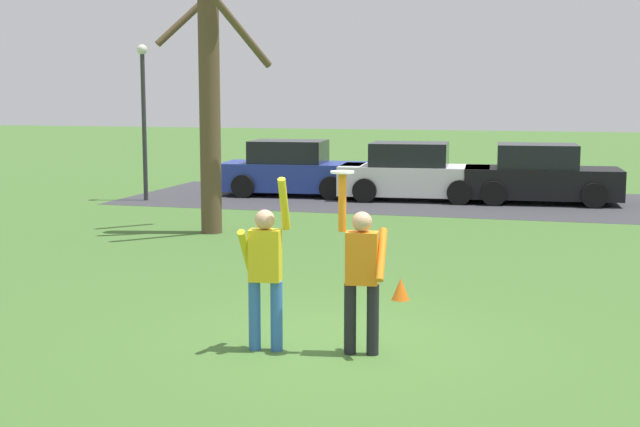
{
  "coord_description": "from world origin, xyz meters",
  "views": [
    {
      "loc": [
        2.55,
        -9.93,
        2.98
      ],
      "look_at": [
        -0.19,
        -0.05,
        1.58
      ],
      "focal_mm": 49.96,
      "sensor_mm": 36.0,
      "label": 1
    }
  ],
  "objects_px": {
    "bare_tree_tall": "(210,84)",
    "person_catcher": "(362,270)",
    "parked_car_blue": "(292,170)",
    "parked_car_white": "(413,174)",
    "person_defender": "(265,267)",
    "field_cone_orange": "(401,289)",
    "lamppost_by_lot": "(144,106)",
    "parked_car_black": "(541,176)",
    "frisbee_disc": "(342,172)"
  },
  "relations": [
    {
      "from": "lamppost_by_lot",
      "to": "field_cone_orange",
      "type": "distance_m",
      "value": 13.55
    },
    {
      "from": "parked_car_white",
      "to": "field_cone_orange",
      "type": "relative_size",
      "value": 13.22
    },
    {
      "from": "parked_car_white",
      "to": "bare_tree_tall",
      "type": "bearing_deg",
      "value": -118.79
    },
    {
      "from": "person_catcher",
      "to": "parked_car_white",
      "type": "relative_size",
      "value": 0.49
    },
    {
      "from": "person_defender",
      "to": "bare_tree_tall",
      "type": "xyz_separation_m",
      "value": [
        -3.93,
        7.94,
        2.17
      ]
    },
    {
      "from": "frisbee_disc",
      "to": "parked_car_black",
      "type": "bearing_deg",
      "value": 83.3
    },
    {
      "from": "parked_car_blue",
      "to": "field_cone_orange",
      "type": "bearing_deg",
      "value": -70.53
    },
    {
      "from": "parked_car_black",
      "to": "lamppost_by_lot",
      "type": "distance_m",
      "value": 10.96
    },
    {
      "from": "frisbee_disc",
      "to": "field_cone_orange",
      "type": "bearing_deg",
      "value": 86.5
    },
    {
      "from": "person_defender",
      "to": "field_cone_orange",
      "type": "distance_m",
      "value": 3.21
    },
    {
      "from": "parked_car_blue",
      "to": "bare_tree_tall",
      "type": "relative_size",
      "value": 0.7
    },
    {
      "from": "parked_car_blue",
      "to": "lamppost_by_lot",
      "type": "relative_size",
      "value": 0.99
    },
    {
      "from": "bare_tree_tall",
      "to": "field_cone_orange",
      "type": "xyz_separation_m",
      "value": [
        4.98,
        -5.03,
        -2.99
      ]
    },
    {
      "from": "person_defender",
      "to": "lamppost_by_lot",
      "type": "distance_m",
      "value": 15.11
    },
    {
      "from": "lamppost_by_lot",
      "to": "field_cone_orange",
      "type": "xyz_separation_m",
      "value": [
        8.96,
        -9.87,
        -2.43
      ]
    },
    {
      "from": "person_catcher",
      "to": "parked_car_blue",
      "type": "bearing_deg",
      "value": -76.82
    },
    {
      "from": "person_catcher",
      "to": "field_cone_orange",
      "type": "xyz_separation_m",
      "value": [
        -0.05,
        2.78,
        -0.82
      ]
    },
    {
      "from": "person_defender",
      "to": "parked_car_blue",
      "type": "relative_size",
      "value": 0.48
    },
    {
      "from": "person_catcher",
      "to": "frisbee_disc",
      "type": "relative_size",
      "value": 7.79
    },
    {
      "from": "field_cone_orange",
      "to": "person_catcher",
      "type": "bearing_deg",
      "value": -88.94
    },
    {
      "from": "bare_tree_tall",
      "to": "field_cone_orange",
      "type": "height_order",
      "value": "bare_tree_tall"
    },
    {
      "from": "parked_car_blue",
      "to": "bare_tree_tall",
      "type": "bearing_deg",
      "value": -91.14
    },
    {
      "from": "bare_tree_tall",
      "to": "lamppost_by_lot",
      "type": "relative_size",
      "value": 1.42
    },
    {
      "from": "frisbee_disc",
      "to": "parked_car_black",
      "type": "relative_size",
      "value": 0.06
    },
    {
      "from": "person_defender",
      "to": "frisbee_disc",
      "type": "bearing_deg",
      "value": 0.0
    },
    {
      "from": "parked_car_black",
      "to": "parked_car_blue",
      "type": "bearing_deg",
      "value": 176.04
    },
    {
      "from": "person_catcher",
      "to": "parked_car_white",
      "type": "bearing_deg",
      "value": -89.59
    },
    {
      "from": "person_defender",
      "to": "lamppost_by_lot",
      "type": "bearing_deg",
      "value": 114.81
    },
    {
      "from": "parked_car_blue",
      "to": "person_defender",
      "type": "bearing_deg",
      "value": -78.42
    },
    {
      "from": "bare_tree_tall",
      "to": "field_cone_orange",
      "type": "relative_size",
      "value": 18.88
    },
    {
      "from": "frisbee_disc",
      "to": "parked_car_blue",
      "type": "bearing_deg",
      "value": 109.3
    },
    {
      "from": "parked_car_black",
      "to": "bare_tree_tall",
      "type": "bearing_deg",
      "value": -136.98
    },
    {
      "from": "parked_car_black",
      "to": "bare_tree_tall",
      "type": "height_order",
      "value": "bare_tree_tall"
    },
    {
      "from": "parked_car_black",
      "to": "bare_tree_tall",
      "type": "relative_size",
      "value": 0.7
    },
    {
      "from": "person_defender",
      "to": "parked_car_black",
      "type": "relative_size",
      "value": 0.48
    },
    {
      "from": "bare_tree_tall",
      "to": "lamppost_by_lot",
      "type": "xyz_separation_m",
      "value": [
        -3.97,
        4.84,
        -0.56
      ]
    },
    {
      "from": "person_catcher",
      "to": "parked_car_black",
      "type": "distance_m",
      "value": 15.08
    },
    {
      "from": "lamppost_by_lot",
      "to": "person_defender",
      "type": "bearing_deg",
      "value": -58.29
    },
    {
      "from": "person_defender",
      "to": "lamppost_by_lot",
      "type": "xyz_separation_m",
      "value": [
        -7.9,
        12.78,
        1.6
      ]
    },
    {
      "from": "person_catcher",
      "to": "bare_tree_tall",
      "type": "height_order",
      "value": "bare_tree_tall"
    },
    {
      "from": "parked_car_white",
      "to": "bare_tree_tall",
      "type": "distance_m",
      "value": 8.02
    },
    {
      "from": "lamppost_by_lot",
      "to": "parked_car_blue",
      "type": "bearing_deg",
      "value": 32.69
    },
    {
      "from": "person_catcher",
      "to": "field_cone_orange",
      "type": "relative_size",
      "value": 6.5
    },
    {
      "from": "parked_car_blue",
      "to": "lamppost_by_lot",
      "type": "bearing_deg",
      "value": -151.84
    },
    {
      "from": "person_catcher",
      "to": "parked_car_black",
      "type": "xyz_separation_m",
      "value": [
        1.54,
        14.99,
        -0.25
      ]
    },
    {
      "from": "frisbee_disc",
      "to": "parked_car_black",
      "type": "distance_m",
      "value": 15.19
    },
    {
      "from": "person_defender",
      "to": "field_cone_orange",
      "type": "height_order",
      "value": "person_defender"
    },
    {
      "from": "person_defender",
      "to": "lamppost_by_lot",
      "type": "relative_size",
      "value": 0.48
    },
    {
      "from": "person_catcher",
      "to": "person_defender",
      "type": "height_order",
      "value": "person_catcher"
    },
    {
      "from": "bare_tree_tall",
      "to": "person_catcher",
      "type": "bearing_deg",
      "value": -57.16
    }
  ]
}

